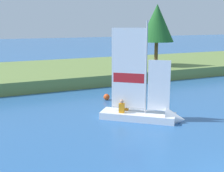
% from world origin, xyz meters
% --- Properties ---
extents(shore_bank, '(80.00, 12.43, 0.93)m').
position_xyz_m(shore_bank, '(0.00, 22.37, 0.46)').
color(shore_bank, olive).
rests_on(shore_bank, ground).
extents(shoreline_tree_midleft, '(3.26, 3.26, 5.83)m').
position_xyz_m(shoreline_tree_midleft, '(8.74, 19.46, 4.97)').
color(shoreline_tree_midleft, brown).
rests_on(shoreline_tree_midleft, shore_bank).
extents(sailboat, '(4.05, 3.78, 5.47)m').
position_xyz_m(sailboat, '(0.51, 7.44, 0.44)').
color(sailboat, white).
rests_on(sailboat, ground).
extents(channel_buoy, '(0.41, 0.41, 0.41)m').
position_xyz_m(channel_buoy, '(0.22, 12.33, 0.20)').
color(channel_buoy, '#E54C19').
rests_on(channel_buoy, ground).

